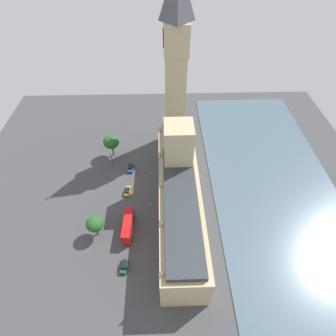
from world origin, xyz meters
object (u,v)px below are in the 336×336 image
Objects in this scene: plane_tree_kerbside at (111,142)px; car_yellow_cab_opposite_hall at (128,191)px; car_dark_green_under_trees at (124,266)px; street_lamp_near_tower at (111,157)px; parliament_building at (179,191)px; car_blue_trailing at (131,168)px; double_decker_bus_far_end at (128,225)px; clock_tower at (176,66)px; pedestrian_corner at (151,205)px; plane_tree_midblock at (95,224)px; pedestrian_leading at (150,175)px.

car_yellow_cab_opposite_hall is at bearing 110.22° from plane_tree_kerbside.
street_lamp_near_tower is (7.56, -39.01, 3.91)m from car_dark_green_under_trees.
parliament_building is 24.97m from car_blue_trailing.
plane_tree_kerbside reaches higher than double_decker_bus_far_end.
car_blue_trailing is at bearing 164.01° from street_lamp_near_tower.
car_yellow_cab_opposite_hall is at bearing 57.53° from clock_tower.
car_yellow_cab_opposite_hall is at bearing 109.41° from pedestrian_corner.
car_yellow_cab_opposite_hall reaches higher than pedestrian_corner.
plane_tree_kerbside is at bearing 115.54° from car_yellow_cab_opposite_hall.
street_lamp_near_tower is at bearing 122.17° from car_yellow_cab_opposite_hall.
parliament_building is 19.22m from car_yellow_cab_opposite_hall.
clock_tower reaches higher than plane_tree_midblock.
car_blue_trailing is 0.41× the size of double_decker_bus_far_end.
car_dark_green_under_trees reaches higher than pedestrian_leading.
car_yellow_cab_opposite_hall is 0.45× the size of plane_tree_kerbside.
pedestrian_leading is 0.21× the size of plane_tree_midblock.
car_yellow_cab_opposite_hall reaches higher than pedestrian_leading.
plane_tree_kerbside is at bearing -75.16° from car_dark_green_under_trees.
car_dark_green_under_trees is 2.62× the size of pedestrian_leading.
car_blue_trailing reaches higher than pedestrian_corner.
plane_tree_kerbside is (8.25, -33.34, 4.15)m from double_decker_bus_far_end.
double_decker_bus_far_end reaches higher than pedestrian_leading.
street_lamp_near_tower is (23.48, 13.65, -26.99)m from clock_tower.
plane_tree_kerbside reaches higher than car_blue_trailing.
car_dark_green_under_trees is 45.93m from plane_tree_kerbside.
clock_tower is 52.78m from double_decker_bus_far_end.
car_blue_trailing is 0.63× the size of street_lamp_near_tower.
plane_tree_midblock is at bearing 9.23° from double_decker_bus_far_end.
car_dark_green_under_trees is (0.33, 11.51, -1.75)m from double_decker_bus_far_end.
double_decker_bus_far_end is 9.57m from plane_tree_midblock.
car_dark_green_under_trees is (15.74, 19.76, -7.00)m from parliament_building.
plane_tree_kerbside is 1.34× the size of street_lamp_near_tower.
pedestrian_corner is at bearing 107.95° from pedestrian_leading.
clock_tower is 38.29m from street_lamp_near_tower.
clock_tower is 14.66× the size of car_dark_green_under_trees.
plane_tree_kerbside is at bearing 18.13° from clock_tower.
double_decker_bus_far_end is (-1.15, 25.57, 1.75)m from car_blue_trailing.
parliament_building is at bearing -15.30° from car_yellow_cab_opposite_hall.
pedestrian_corner is 24.20m from street_lamp_near_tower.
double_decker_bus_far_end is at bearing -173.68° from plane_tree_midblock.
street_lamp_near_tower reaches higher than double_decker_bus_far_end.
double_decker_bus_far_end is 6.64× the size of pedestrian_leading.
plane_tree_midblock is at bearing 71.57° from pedestrian_leading.
plane_tree_midblock is (15.19, 22.89, 4.70)m from pedestrian_leading.
clock_tower is 35.42m from plane_tree_kerbside.
pedestrian_leading is at bearing -123.58° from plane_tree_midblock.
pedestrian_leading is 0.99× the size of pedestrian_corner.
clock_tower is 5.78× the size of double_decker_bus_far_end.
car_blue_trailing is at bearing 42.93° from clock_tower.
pedestrian_leading is at bearing 58.38° from pedestrian_corner.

